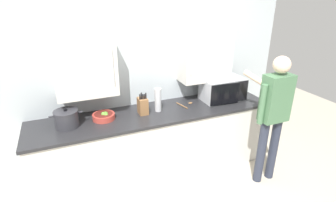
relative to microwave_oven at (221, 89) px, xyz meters
The scene contains 10 objects.
ground_plane 1.62m from the microwave_oven, 145.53° to the right, with size 9.21×9.21×0.00m, color #B7AD99.
back_wall_tiled 1.12m from the microwave_oven, 162.83° to the left, with size 4.13×0.44×2.89m.
counter_unit 1.18m from the microwave_oven, behind, with size 3.15×0.71×0.91m.
microwave_oven is the anchor object (origin of this frame).
fruit_bowl 1.66m from the microwave_oven, behind, with size 0.27×0.27×0.10m.
wooden_spoon 0.56m from the microwave_oven, behind, with size 0.21×0.23×0.02m.
stock_pot 2.08m from the microwave_oven, behind, with size 0.37×0.27×0.23m.
knife_block 1.17m from the microwave_oven, behind, with size 0.11×0.15×0.30m.
thermos_flask 0.96m from the microwave_oven, behind, with size 0.09×0.09×0.31m.
person_figure 0.80m from the microwave_oven, 70.53° to the right, with size 0.44×0.56×1.69m.
Camera 1 is at (-1.04, -2.27, 2.36)m, focal length 28.21 mm.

